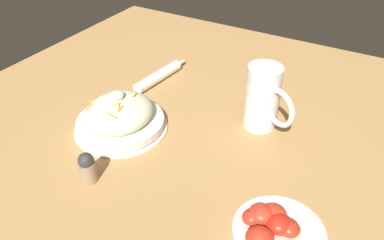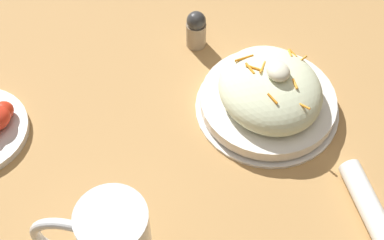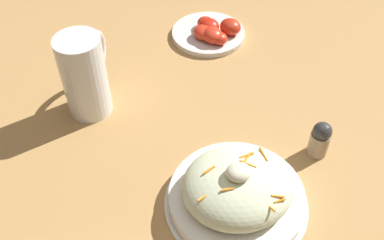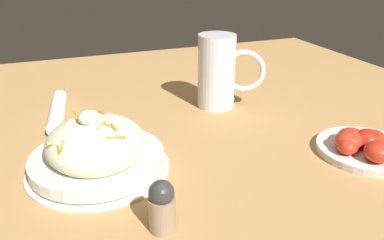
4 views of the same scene
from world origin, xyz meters
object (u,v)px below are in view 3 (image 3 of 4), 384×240
salad_plate (237,191)px  beer_mug (86,78)px  tomato_plate (211,31)px  salt_shaker (320,139)px

salad_plate → beer_mug: (-0.19, 0.30, 0.04)m
salad_plate → tomato_plate: 0.46m
tomato_plate → salt_shaker: salt_shaker is taller
salad_plate → tomato_plate: size_ratio=1.36×
salad_plate → beer_mug: size_ratio=1.41×
salt_shaker → tomato_plate: bearing=99.0°
beer_mug → salt_shaker: 0.44m
salad_plate → salt_shaker: bearing=17.5°
salt_shaker → salad_plate: bearing=-162.5°
salad_plate → tomato_plate: bearing=75.3°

